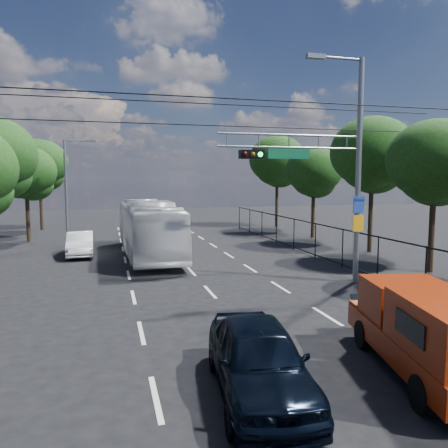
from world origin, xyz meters
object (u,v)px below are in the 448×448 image
object	(u,v)px
red_pickup	(430,330)
navy_hatchback	(259,359)
white_van	(80,244)
white_bus	(149,228)
signal_mast	(333,161)

from	to	relation	value
red_pickup	navy_hatchback	distance (m)	4.05
red_pickup	white_van	bearing A→B (deg)	114.69
white_van	white_bus	bearing A→B (deg)	-16.78
signal_mast	navy_hatchback	xyz separation A→B (m)	(-6.20, -8.37, -4.47)
white_van	red_pickup	bearing A→B (deg)	-67.46
white_bus	white_van	size ratio (longest dim) A/B	2.76
signal_mast	white_bus	size ratio (longest dim) A/B	0.82
signal_mast	navy_hatchback	distance (m)	11.34
white_van	signal_mast	bearing A→B (deg)	-45.52
red_pickup	white_bus	world-z (taller)	white_bus
white_bus	signal_mast	bearing A→B (deg)	-54.55
red_pickup	white_van	distance (m)	20.63
red_pickup	navy_hatchback	xyz separation A→B (m)	(-4.03, 0.18, -0.31)
red_pickup	white_van	size ratio (longest dim) A/B	1.37
white_bus	navy_hatchback	bearing A→B (deg)	-89.22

